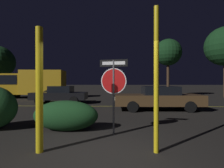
{
  "coord_description": "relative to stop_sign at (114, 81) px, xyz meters",
  "views": [
    {
      "loc": [
        0.33,
        -3.65,
        1.57
      ],
      "look_at": [
        0.08,
        4.65,
        1.51
      ],
      "focal_mm": 28.0,
      "sensor_mm": 36.0,
      "label": 1
    }
  ],
  "objects": [
    {
      "name": "ground_plane",
      "position": [
        -0.22,
        -1.67,
        -1.61
      ],
      "size": [
        260.0,
        260.0,
        0.0
      ],
      "primitive_type": "plane",
      "color": "black"
    },
    {
      "name": "delivery_truck",
      "position": [
        -8.91,
        12.55,
        -0.03
      ],
      "size": [
        6.82,
        2.74,
        2.86
      ],
      "rotation": [
        0.0,
        0.0,
        1.63
      ],
      "color": "gold",
      "rests_on": "ground_plane"
    },
    {
      "name": "passing_car_3",
      "position": [
        2.46,
        4.82,
        -0.92
      ],
      "size": [
        5.0,
        1.97,
        1.36
      ],
      "rotation": [
        0.0,
        0.0,
        1.58
      ],
      "color": "brown",
      "rests_on": "ground_plane"
    },
    {
      "name": "street_lamp",
      "position": [
        3.91,
        11.82,
        2.48
      ],
      "size": [
        0.44,
        0.44,
        6.37
      ],
      "color": "#4C4C51",
      "rests_on": "ground_plane"
    },
    {
      "name": "yellow_pole_right",
      "position": [
        0.99,
        -1.39,
        0.03
      ],
      "size": [
        0.11,
        0.11,
        3.28
      ],
      "primitive_type": "cylinder",
      "color": "yellow",
      "rests_on": "ground_plane"
    },
    {
      "name": "stop_sign",
      "position": [
        0.0,
        0.0,
        0.0
      ],
      "size": [
        0.85,
        0.19,
        2.28
      ],
      "rotation": [
        0.0,
        0.0,
        -0.19
      ],
      "color": "#4C4C51",
      "rests_on": "ground_plane"
    },
    {
      "name": "passing_car_2",
      "position": [
        -4.29,
        7.96,
        -0.94
      ],
      "size": [
        4.22,
        1.98,
        1.32
      ],
      "rotation": [
        0.0,
        0.0,
        1.59
      ],
      "color": "black",
      "rests_on": "ground_plane"
    },
    {
      "name": "road_center_stripe",
      "position": [
        -0.22,
        6.31,
        -1.61
      ],
      "size": [
        40.8,
        0.12,
        0.01
      ],
      "primitive_type": "cube",
      "color": "gold",
      "rests_on": "ground_plane"
    },
    {
      "name": "tree_1",
      "position": [
        6.18,
        15.71,
        3.56
      ],
      "size": [
        3.17,
        3.17,
        6.8
      ],
      "color": "#422D1E",
      "rests_on": "ground_plane"
    },
    {
      "name": "yellow_pole_left",
      "position": [
        -1.64,
        -1.45,
        -0.2
      ],
      "size": [
        0.16,
        0.16,
        2.82
      ],
      "primitive_type": "cylinder",
      "color": "yellow",
      "rests_on": "ground_plane"
    },
    {
      "name": "hedge_bush_2",
      "position": [
        -1.58,
        0.34,
        -1.12
      ],
      "size": [
        2.13,
        0.91,
        0.99
      ],
      "primitive_type": "ellipsoid",
      "color": "#19421E",
      "rests_on": "ground_plane"
    }
  ]
}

